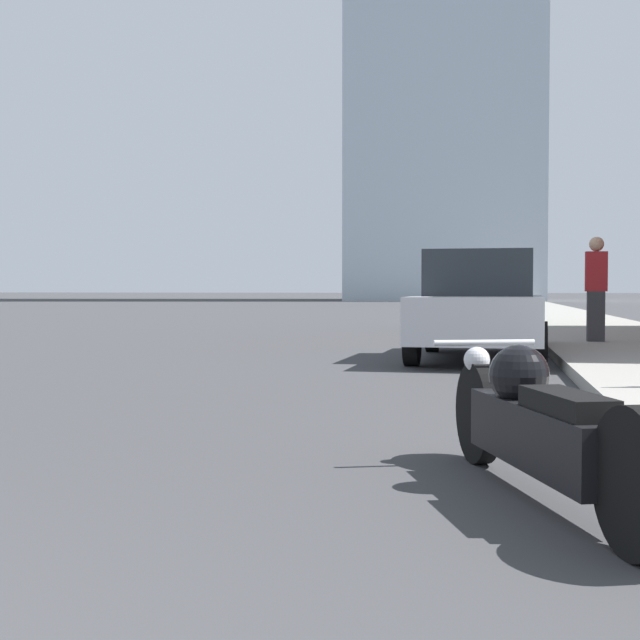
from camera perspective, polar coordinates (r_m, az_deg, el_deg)
sidewalk at (r=40.87m, az=14.06°, el=0.60°), size 3.21×240.00×0.15m
motorcycle at (r=4.66m, az=13.72°, el=-6.54°), size 1.03×2.48×0.77m
parked_car_silver at (r=13.60m, az=10.21°, el=0.92°), size 2.06×4.56×1.62m
parked_car_green at (r=24.12m, az=10.39°, el=1.43°), size 2.04×4.37×1.65m
pedestrian at (r=16.06m, az=17.25°, el=2.03°), size 0.36×0.25×1.80m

